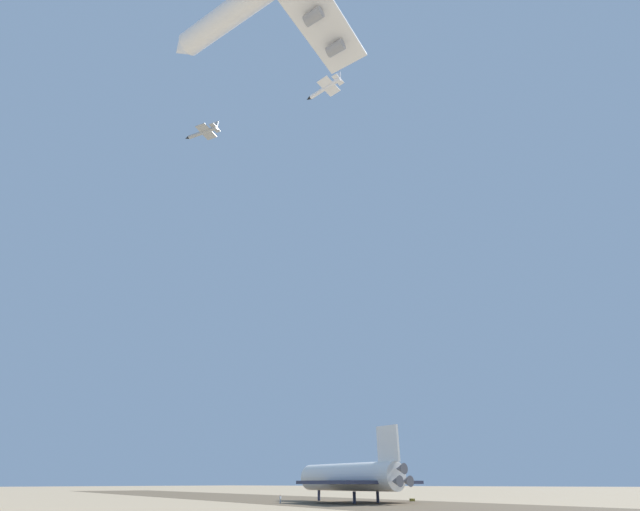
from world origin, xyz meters
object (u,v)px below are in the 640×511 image
(space_shuttle, at_px, (347,477))
(ground_support_crate, at_px, (412,500))
(chase_jet_high_escort, at_px, (203,132))
(ground_crew_near_nose, at_px, (280,499))
(chase_jet_trailing, at_px, (325,88))

(space_shuttle, xyz_separation_m, ground_support_crate, (-10.50, -14.17, -5.03))
(space_shuttle, relative_size, chase_jet_high_escort, 2.48)
(space_shuttle, distance_m, ground_crew_near_nose, 17.39)
(chase_jet_trailing, xyz_separation_m, ground_crew_near_nose, (12.32, 0.72, -125.19))
(chase_jet_high_escort, distance_m, ground_support_crate, 140.84)
(ground_crew_near_nose, distance_m, ground_support_crate, 34.47)
(chase_jet_high_escort, bearing_deg, ground_crew_near_nose, -175.57)
(chase_jet_high_escort, height_order, ground_support_crate, chase_jet_high_escort)
(space_shuttle, xyz_separation_m, ground_crew_near_nose, (9.69, 13.75, -4.41))
(chase_jet_trailing, relative_size, chase_jet_high_escort, 1.00)
(ground_crew_near_nose, xyz_separation_m, ground_support_crate, (-20.19, -27.92, -0.62))
(chase_jet_high_escort, distance_m, ground_crew_near_nose, 128.41)
(ground_support_crate, bearing_deg, chase_jet_trailing, 73.86)
(space_shuttle, relative_size, ground_support_crate, 29.68)
(space_shuttle, bearing_deg, ground_support_crate, -106.42)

